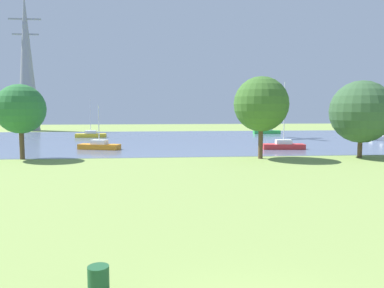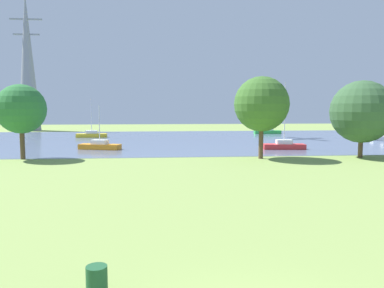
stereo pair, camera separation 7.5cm
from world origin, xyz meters
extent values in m
plane|color=#7F994C|center=(0.00, 22.00, 0.00)|extent=(160.00, 160.00, 0.00)
cylinder|color=#1E512D|center=(-3.77, 2.60, 0.40)|extent=(0.56, 0.56, 0.80)
cube|color=slate|center=(0.00, 50.00, 0.01)|extent=(140.00, 40.00, 0.02)
cube|color=yellow|center=(-12.88, 55.77, 0.32)|extent=(4.83, 1.61, 0.60)
cube|color=white|center=(-12.88, 55.77, 0.87)|extent=(1.83, 1.14, 0.50)
cylinder|color=silver|center=(-12.88, 55.77, 3.43)|extent=(0.10, 0.10, 5.62)
cube|color=green|center=(17.78, 61.60, 0.32)|extent=(4.86, 1.70, 0.60)
cube|color=white|center=(17.78, 61.60, 0.87)|extent=(1.84, 1.17, 0.50)
cylinder|color=silver|center=(17.78, 61.60, 3.32)|extent=(0.10, 0.10, 5.40)
cube|color=orange|center=(-8.92, 37.84, 0.32)|extent=(5.03, 2.83, 0.60)
cube|color=white|center=(-8.92, 37.84, 0.87)|extent=(2.04, 1.58, 0.50)
cylinder|color=silver|center=(-8.92, 37.84, 2.88)|extent=(0.10, 0.10, 4.52)
cube|color=red|center=(12.41, 36.13, 0.32)|extent=(4.92, 1.95, 0.60)
cube|color=white|center=(12.41, 36.13, 0.87)|extent=(1.90, 1.27, 0.50)
cylinder|color=silver|center=(12.41, 36.13, 4.19)|extent=(0.10, 0.10, 7.14)
cylinder|color=brown|center=(-14.90, 30.01, 1.56)|extent=(0.44, 0.44, 3.12)
sphere|color=#2C6F35|center=(-14.90, 30.01, 4.73)|extent=(4.61, 4.61, 4.61)
cylinder|color=brown|center=(7.59, 28.49, 1.69)|extent=(0.44, 0.44, 3.37)
sphere|color=#3B6729|center=(7.59, 28.49, 5.20)|extent=(5.21, 5.21, 5.21)
cylinder|color=brown|center=(17.47, 28.42, 1.17)|extent=(0.44, 0.44, 2.35)
sphere|color=#355934|center=(17.47, 28.42, 4.46)|extent=(6.03, 6.03, 6.03)
cone|color=gray|center=(-28.60, 74.92, 14.07)|extent=(4.40, 4.40, 28.15)
cube|color=gray|center=(-28.60, 74.92, 22.52)|extent=(6.40, 0.30, 0.30)
cube|color=gray|center=(-28.60, 74.92, 19.52)|extent=(5.20, 0.30, 0.30)
camera|label=1|loc=(-2.20, -7.23, 4.94)|focal=36.00mm
camera|label=2|loc=(-2.13, -7.24, 4.94)|focal=36.00mm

